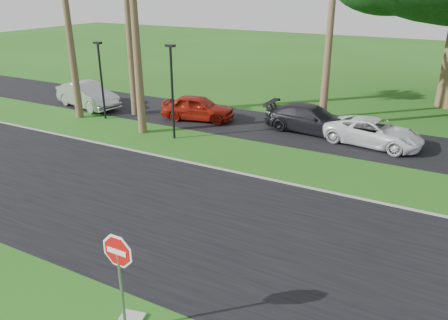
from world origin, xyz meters
TOP-DOWN VIEW (x-y plane):
  - ground at (0.00, 0.00)m, footprint 120.00×120.00m
  - road at (0.00, 2.00)m, footprint 120.00×8.00m
  - parking_strip at (0.00, 12.50)m, footprint 120.00×5.00m
  - curb at (0.00, 6.05)m, footprint 120.00×0.12m
  - stop_sign_near at (0.50, -3.00)m, footprint 1.05×0.07m
  - streetlight_left at (-11.50, 9.50)m, footprint 0.45×0.25m
  - streetlight_right at (-6.00, 8.50)m, footprint 0.45×0.25m
  - car_silver at (-14.08, 10.83)m, footprint 4.97×2.61m
  - car_red at (-6.59, 11.79)m, footprint 4.40×2.54m
  - car_dark at (-0.29, 12.73)m, footprint 4.88×2.13m
  - car_minivan at (3.04, 12.16)m, footprint 4.82×2.71m
  - utility_slab at (0.39, -2.63)m, footprint 0.61×0.46m

SIDE VIEW (x-z plane):
  - ground at x=0.00m, z-range 0.00..0.00m
  - road at x=0.00m, z-range 0.00..0.02m
  - parking_strip at x=0.00m, z-range 0.00..0.02m
  - curb at x=0.00m, z-range 0.00..0.06m
  - utility_slab at x=0.39m, z-range 0.00..0.06m
  - car_minivan at x=3.04m, z-range 0.00..1.27m
  - car_dark at x=-0.29m, z-range 0.00..1.40m
  - car_red at x=-6.59m, z-range 0.00..1.41m
  - car_silver at x=-14.08m, z-range 0.00..1.56m
  - stop_sign_near at x=0.50m, z-range 0.46..3.09m
  - streetlight_left at x=-11.50m, z-range 0.33..4.67m
  - streetlight_right at x=-6.00m, z-range 0.33..4.97m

